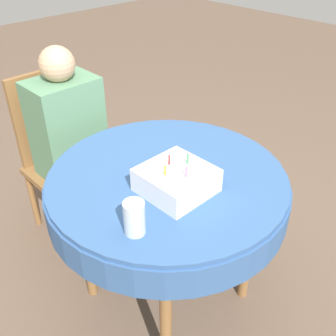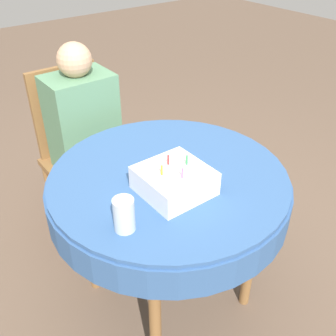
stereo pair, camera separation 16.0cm
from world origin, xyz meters
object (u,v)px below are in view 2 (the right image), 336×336
at_px(person, 85,127).
at_px(birthday_cake, 174,181).
at_px(chair, 80,147).
at_px(drinking_glass, 124,215).

bearing_deg(person, birthday_cake, -92.29).
distance_m(chair, person, 0.21).
xyz_separation_m(chair, drinking_glass, (-0.31, -1.04, 0.33)).
relative_size(chair, birthday_cake, 3.76).
bearing_deg(person, chair, 90.00).
height_order(person, birthday_cake, person).
bearing_deg(chair, drinking_glass, -106.50).
bearing_deg(drinking_glass, person, 71.54).
relative_size(person, birthday_cake, 4.47).
bearing_deg(person, drinking_glass, -108.28).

